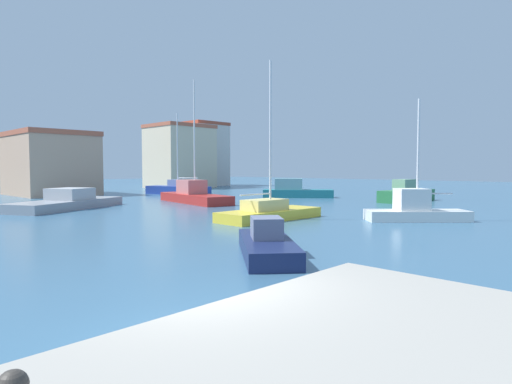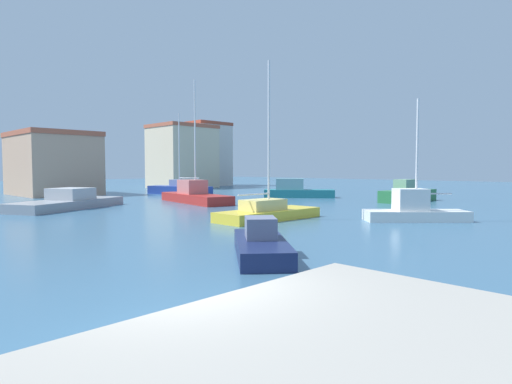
{
  "view_description": "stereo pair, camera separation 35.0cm",
  "coord_description": "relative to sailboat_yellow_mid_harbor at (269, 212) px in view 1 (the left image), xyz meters",
  "views": [
    {
      "loc": [
        -4.13,
        -5.22,
        2.83
      ],
      "look_at": [
        18.15,
        16.4,
        1.1
      ],
      "focal_mm": 29.96,
      "sensor_mm": 36.0,
      "label": 1
    },
    {
      "loc": [
        -3.88,
        -5.47,
        2.83
      ],
      "look_at": [
        18.15,
        16.4,
        1.1
      ],
      "focal_mm": 29.96,
      "sensor_mm": 36.0,
      "label": 2
    }
  ],
  "objects": [
    {
      "name": "sailboat_white_far_left",
      "position": [
        5.12,
        -5.97,
        0.16
      ],
      "size": [
        5.0,
        4.99,
        6.51
      ],
      "color": "white",
      "rests_on": "water"
    },
    {
      "name": "water",
      "position": [
        1.87,
        9.47,
        -0.44
      ],
      "size": [
        160.0,
        160.0,
        0.0
      ],
      "primitive_type": "plane",
      "color": "#38607F",
      "rests_on": "ground"
    },
    {
      "name": "motorboat_navy_far_right",
      "position": [
        -7.21,
        -6.49,
        -0.06
      ],
      "size": [
        4.25,
        4.61,
        1.24
      ],
      "color": "#19234C",
      "rests_on": "water"
    },
    {
      "name": "waterfront_apartments",
      "position": [
        19.58,
        35.45,
        4.11
      ],
      "size": [
        8.19,
        7.34,
        9.08
      ],
      "color": "beige",
      "rests_on": "ground"
    },
    {
      "name": "motorboat_grey_inner_mooring",
      "position": [
        -5.1,
        14.44,
        0.03
      ],
      "size": [
        9.09,
        6.57,
        1.43
      ],
      "color": "gray",
      "rests_on": "water"
    },
    {
      "name": "motorboat_teal_behind_lamppost",
      "position": [
        15.0,
        10.27,
        0.21
      ],
      "size": [
        5.79,
        6.46,
        1.84
      ],
      "color": "#1E707A",
      "rests_on": "water"
    },
    {
      "name": "sailboat_red_distant_east",
      "position": [
        4.36,
        12.36,
        0.17
      ],
      "size": [
        3.97,
        8.95,
        10.0
      ],
      "color": "#B22823",
      "rests_on": "water"
    },
    {
      "name": "motorboat_green_distant_north",
      "position": [
        17.69,
        0.3,
        0.2
      ],
      "size": [
        6.64,
        2.23,
        1.9
      ],
      "color": "#28703D",
      "rests_on": "water"
    },
    {
      "name": "yacht_club",
      "position": [
        26.45,
        38.94,
        4.66
      ],
      "size": [
        6.64,
        6.66,
        10.18
      ],
      "color": "beige",
      "rests_on": "ground"
    },
    {
      "name": "sailboat_yellow_mid_harbor",
      "position": [
        0.0,
        0.0,
        0.0
      ],
      "size": [
        6.45,
        2.2,
        8.66
      ],
      "color": "gold",
      "rests_on": "water"
    },
    {
      "name": "warehouse_block",
      "position": [
        0.12,
        31.65,
        2.89
      ],
      "size": [
        7.31,
        9.63,
        6.65
      ],
      "color": "tan",
      "rests_on": "ground"
    },
    {
      "name": "sailboat_blue_near_pier",
      "position": [
        10.03,
        22.57,
        0.13
      ],
      "size": [
        3.9,
        7.77,
        8.77
      ],
      "color": "#233D93",
      "rests_on": "water"
    }
  ]
}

